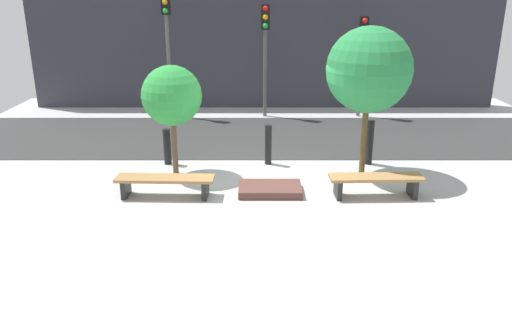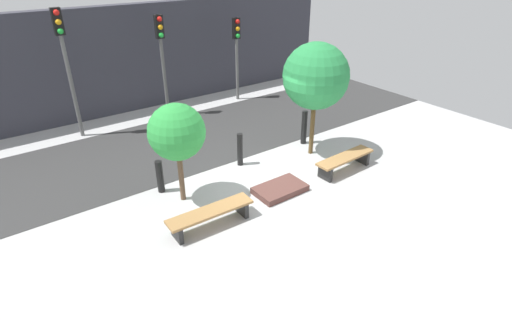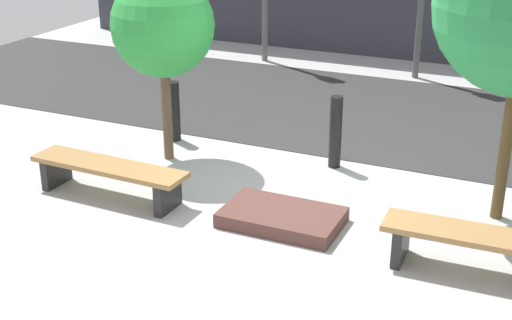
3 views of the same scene
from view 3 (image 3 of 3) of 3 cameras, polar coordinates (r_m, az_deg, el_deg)
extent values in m
plane|color=#B0B0B0|center=(8.30, 3.11, -3.99)|extent=(18.00, 18.00, 0.00)
cube|color=#323232|center=(11.66, 9.98, 3.62)|extent=(18.00, 4.23, 0.01)
cube|color=black|center=(9.20, -15.69, -0.85)|extent=(0.11, 0.46, 0.37)
cube|color=black|center=(8.27, -7.08, -2.84)|extent=(0.11, 0.46, 0.37)
cube|color=#9E7242|center=(8.62, -11.72, -0.50)|extent=(2.01, 0.51, 0.06)
cube|color=black|center=(7.34, 11.51, -6.45)|extent=(0.11, 0.46, 0.39)
cube|color=#9E7242|center=(7.17, 17.69, -5.84)|extent=(1.91, 0.51, 0.06)
cube|color=brown|center=(7.94, 2.09, -4.60)|extent=(1.31, 0.80, 0.16)
cylinder|color=brown|center=(9.57, -7.15, 4.21)|extent=(0.13, 0.13, 1.46)
sphere|color=green|center=(9.29, -7.48, 10.64)|extent=(1.33, 1.33, 1.33)
cylinder|color=brown|center=(8.21, 19.41, 1.53)|extent=(0.13, 0.13, 1.87)
cylinder|color=black|center=(10.33, -6.60, 3.89)|extent=(0.18, 0.18, 0.87)
cylinder|color=black|center=(9.35, 6.38, 2.22)|extent=(0.16, 0.16, 0.97)
camera|label=1|loc=(4.30, -112.31, -3.01)|focal=35.00mm
camera|label=2|loc=(8.46, -72.39, 20.62)|focal=28.00mm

